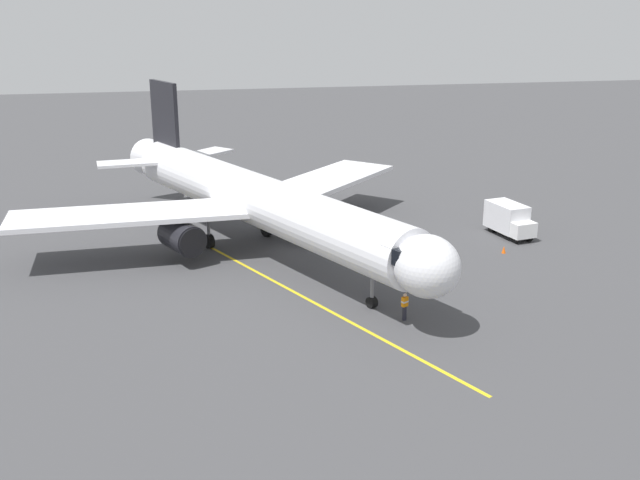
{
  "coord_description": "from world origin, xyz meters",
  "views": [
    {
      "loc": [
        7.64,
        53.46,
        18.33
      ],
      "look_at": [
        -2.04,
        6.58,
        3.0
      ],
      "focal_mm": 42.26,
      "sensor_mm": 36.0,
      "label": 1
    }
  ],
  "objects_px": {
    "safety_cone_nose_left": "(388,271)",
    "safety_cone_wing_port": "(388,264)",
    "airplane": "(255,200)",
    "safety_cone_nose_right": "(504,250)",
    "ground_crew_marshaller": "(405,306)",
    "box_truck_near_nose": "(510,219)"
  },
  "relations": [
    {
      "from": "airplane",
      "to": "box_truck_near_nose",
      "type": "distance_m",
      "value": 20.7
    },
    {
      "from": "ground_crew_marshaller",
      "to": "box_truck_near_nose",
      "type": "relative_size",
      "value": 0.35
    },
    {
      "from": "safety_cone_wing_port",
      "to": "ground_crew_marshaller",
      "type": "bearing_deg",
      "value": 79.61
    },
    {
      "from": "box_truck_near_nose",
      "to": "safety_cone_wing_port",
      "type": "height_order",
      "value": "box_truck_near_nose"
    },
    {
      "from": "airplane",
      "to": "ground_crew_marshaller",
      "type": "relative_size",
      "value": 22.27
    },
    {
      "from": "ground_crew_marshaller",
      "to": "safety_cone_nose_left",
      "type": "relative_size",
      "value": 3.11
    },
    {
      "from": "safety_cone_wing_port",
      "to": "airplane",
      "type": "bearing_deg",
      "value": -32.97
    },
    {
      "from": "box_truck_near_nose",
      "to": "airplane",
      "type": "bearing_deg",
      "value": -1.07
    },
    {
      "from": "airplane",
      "to": "box_truck_near_nose",
      "type": "xyz_separation_m",
      "value": [
        -20.53,
        0.38,
        -2.62
      ]
    },
    {
      "from": "ground_crew_marshaller",
      "to": "safety_cone_nose_left",
      "type": "xyz_separation_m",
      "value": [
        -1.31,
        -7.74,
        -0.61
      ]
    },
    {
      "from": "box_truck_near_nose",
      "to": "safety_cone_nose_right",
      "type": "bearing_deg",
      "value": 60.54
    },
    {
      "from": "airplane",
      "to": "safety_cone_nose_right",
      "type": "distance_m",
      "value": 19.16
    },
    {
      "from": "safety_cone_wing_port",
      "to": "box_truck_near_nose",
      "type": "bearing_deg",
      "value": -155.84
    },
    {
      "from": "safety_cone_nose_left",
      "to": "safety_cone_wing_port",
      "type": "distance_m",
      "value": 1.42
    },
    {
      "from": "ground_crew_marshaller",
      "to": "box_truck_near_nose",
      "type": "height_order",
      "value": "box_truck_near_nose"
    },
    {
      "from": "box_truck_near_nose",
      "to": "safety_cone_nose_left",
      "type": "relative_size",
      "value": 8.88
    },
    {
      "from": "airplane",
      "to": "ground_crew_marshaller",
      "type": "distance_m",
      "value": 16.68
    },
    {
      "from": "safety_cone_nose_right",
      "to": "ground_crew_marshaller",
      "type": "bearing_deg",
      "value": 42.9
    },
    {
      "from": "airplane",
      "to": "safety_cone_nose_right",
      "type": "height_order",
      "value": "airplane"
    },
    {
      "from": "safety_cone_nose_left",
      "to": "safety_cone_wing_port",
      "type": "height_order",
      "value": "same"
    },
    {
      "from": "ground_crew_marshaller",
      "to": "safety_cone_nose_right",
      "type": "relative_size",
      "value": 3.11
    },
    {
      "from": "airplane",
      "to": "safety_cone_nose_right",
      "type": "relative_size",
      "value": 69.25
    }
  ]
}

